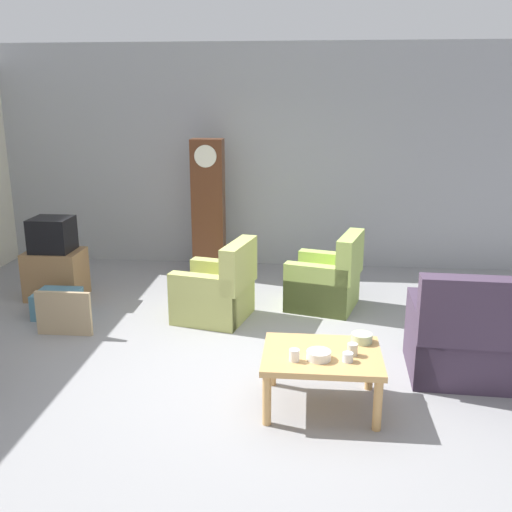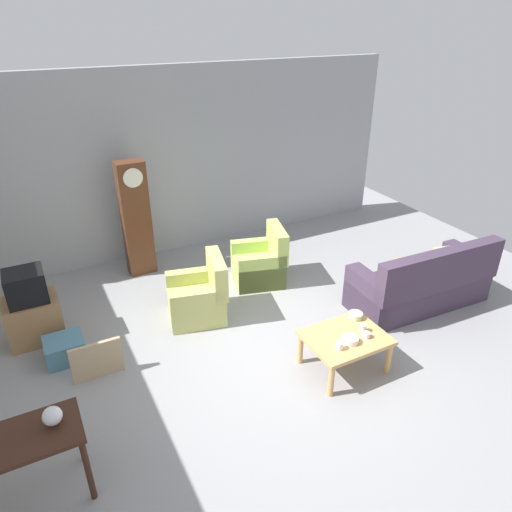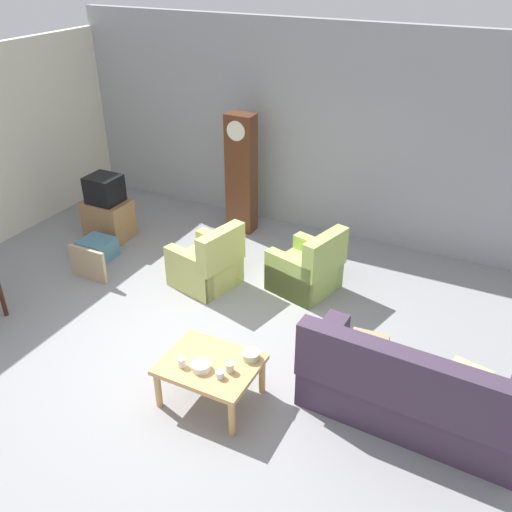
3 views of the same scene
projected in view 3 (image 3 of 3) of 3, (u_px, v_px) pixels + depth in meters
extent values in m
plane|color=gray|center=(197.00, 349.00, 6.41)|extent=(10.40, 10.40, 0.00)
cube|color=#9EA0A5|center=(317.00, 131.00, 8.40)|extent=(8.40, 0.16, 3.20)
cube|color=#423347|center=(410.00, 399.00, 5.40)|extent=(2.14, 0.93, 0.44)
cube|color=#423347|center=(407.00, 381.00, 4.87)|extent=(2.11, 0.29, 0.60)
cube|color=#423347|center=(323.00, 359.00, 5.74)|extent=(0.28, 0.85, 0.68)
cube|color=#C6B284|center=(469.00, 382.00, 5.04)|extent=(0.38, 0.20, 0.36)
cube|color=#9E8966|center=(369.00, 349.00, 5.45)|extent=(0.37, 0.15, 0.36)
cube|color=#B7BC66|center=(205.00, 271.00, 7.54)|extent=(0.91, 0.91, 0.40)
cube|color=#B7BC66|center=(221.00, 249.00, 7.13)|extent=(0.34, 0.78, 0.52)
cube|color=#B7BC66|center=(220.00, 256.00, 7.69)|extent=(0.78, 0.33, 0.60)
cube|color=#B7BC66|center=(189.00, 273.00, 7.29)|extent=(0.78, 0.33, 0.60)
cube|color=#AFCB62|center=(304.00, 276.00, 7.43)|extent=(0.93, 0.93, 0.40)
cube|color=#AFCB62|center=(325.00, 254.00, 7.02)|extent=(0.37, 0.78, 0.52)
cube|color=#AFCB62|center=(317.00, 261.00, 7.58)|extent=(0.78, 0.35, 0.60)
cube|color=#AFCB62|center=(290.00, 278.00, 7.19)|extent=(0.78, 0.35, 0.60)
cube|color=tan|center=(210.00, 365.00, 5.50)|extent=(0.96, 0.76, 0.05)
cylinder|color=tan|center=(158.00, 389.00, 5.53)|extent=(0.07, 0.07, 0.42)
cylinder|color=tan|center=(232.00, 418.00, 5.20)|extent=(0.07, 0.07, 0.42)
cylinder|color=tan|center=(193.00, 352.00, 6.03)|extent=(0.07, 0.07, 0.42)
cylinder|color=tan|center=(262.00, 376.00, 5.70)|extent=(0.07, 0.07, 0.42)
cylinder|color=#381E14|center=(0.00, 291.00, 6.81)|extent=(0.06, 0.06, 0.72)
cube|color=#562D19|center=(241.00, 174.00, 8.61)|extent=(0.44, 0.28, 1.91)
cylinder|color=silver|center=(236.00, 131.00, 8.12)|extent=(0.30, 0.02, 0.30)
cube|color=#997047|center=(109.00, 219.00, 8.69)|extent=(0.68, 0.52, 0.61)
cube|color=black|center=(104.00, 189.00, 8.44)|extent=(0.48, 0.44, 0.42)
cube|color=tan|center=(88.00, 264.00, 7.61)|extent=(0.60, 0.05, 0.48)
cube|color=teal|center=(97.00, 249.00, 8.19)|extent=(0.48, 0.43, 0.29)
cylinder|color=white|center=(182.00, 362.00, 5.42)|extent=(0.08, 0.08, 0.10)
cylinder|color=silver|center=(220.00, 374.00, 5.28)|extent=(0.08, 0.08, 0.07)
cylinder|color=beige|center=(230.00, 367.00, 5.35)|extent=(0.08, 0.08, 0.10)
cylinder|color=white|center=(201.00, 366.00, 5.39)|extent=(0.19, 0.19, 0.07)
cylinder|color=#B2C69E|center=(251.00, 355.00, 5.52)|extent=(0.18, 0.18, 0.08)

